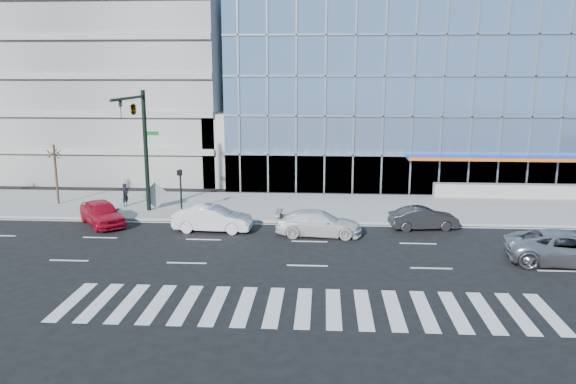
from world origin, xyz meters
name	(u,v)px	position (x,y,z in m)	size (l,w,h in m)	color
ground	(309,242)	(0.00, 0.00, 0.00)	(160.00, 160.00, 0.00)	black
sidewalk	(312,207)	(0.00, 8.00, 0.07)	(120.00, 8.00, 0.15)	gray
theatre_building	(462,91)	(14.00, 26.00, 7.50)	(42.00, 26.00, 15.00)	#7FA2D3
parking_garage	(117,65)	(-20.00, 26.00, 10.00)	(24.00, 24.00, 20.00)	gray
ramp_block	(246,146)	(-6.00, 18.00, 3.00)	(6.00, 8.00, 6.00)	gray
traffic_signal	(137,123)	(-11.00, 4.57, 6.16)	(1.14, 5.74, 8.00)	black
ped_signal_post	(180,185)	(-8.50, 4.94, 2.14)	(0.30, 0.33, 3.00)	black
street_tree_near	(54,153)	(-18.00, 7.50, 3.78)	(1.10, 1.10, 4.23)	#332319
silver_suv	(569,248)	(12.79, -2.99, 0.82)	(2.73, 5.92, 1.65)	#BCBCC1
white_suv	(319,223)	(0.49, 1.28, 0.72)	(2.03, 4.99, 1.45)	silver
white_sedan	(213,219)	(-5.81, 1.80, 0.76)	(1.61, 4.62, 1.52)	silver
dark_sedan	(424,218)	(6.79, 3.00, 0.67)	(1.42, 4.07, 1.34)	black
red_sedan	(102,213)	(-12.91, 2.69, 0.77)	(1.82, 4.52, 1.54)	#AC0D23
pedestrian	(125,195)	(-12.96, 7.05, 0.95)	(0.59, 0.38, 1.61)	black
tilted_panel	(156,195)	(-10.65, 6.51, 1.07)	(1.30, 0.06, 1.30)	gray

